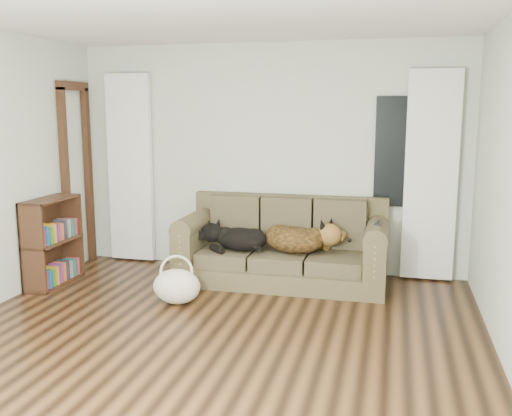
% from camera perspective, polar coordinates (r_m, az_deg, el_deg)
% --- Properties ---
extents(floor, '(5.00, 5.00, 0.00)m').
position_cam_1_polar(floor, '(4.56, -5.85, -14.27)').
color(floor, black).
rests_on(floor, ground).
extents(ceiling, '(5.00, 5.00, 0.00)m').
position_cam_1_polar(ceiling, '(4.23, -6.51, 19.86)').
color(ceiling, white).
rests_on(ceiling, ground).
extents(wall_back, '(4.50, 0.04, 2.60)m').
position_cam_1_polar(wall_back, '(6.59, 1.25, 5.00)').
color(wall_back, '#ACBDA2').
rests_on(wall_back, ground).
extents(curtain_left, '(0.55, 0.08, 2.25)m').
position_cam_1_polar(curtain_left, '(7.10, -12.45, 3.90)').
color(curtain_left, white).
rests_on(curtain_left, ground).
extents(curtain_right, '(0.55, 0.08, 2.25)m').
position_cam_1_polar(curtain_right, '(6.38, 17.08, 3.05)').
color(curtain_right, white).
rests_on(curtain_right, ground).
extents(window_pane, '(0.50, 0.03, 1.20)m').
position_cam_1_polar(window_pane, '(6.40, 14.03, 5.45)').
color(window_pane, black).
rests_on(window_pane, wall_back).
extents(door_casing, '(0.07, 0.60, 2.10)m').
position_cam_1_polar(door_casing, '(7.02, -17.42, 2.80)').
color(door_casing, black).
rests_on(door_casing, ground).
extents(sofa, '(2.21, 0.96, 0.91)m').
position_cam_1_polar(sofa, '(6.16, 2.64, -3.37)').
color(sofa, '#3F3B21').
rests_on(sofa, floor).
extents(dog_black_lab, '(0.69, 0.57, 0.25)m').
position_cam_1_polar(dog_black_lab, '(6.19, -1.82, -3.03)').
color(dog_black_lab, black).
rests_on(dog_black_lab, sofa).
extents(dog_shepherd, '(0.80, 0.67, 0.30)m').
position_cam_1_polar(dog_shepherd, '(6.10, 4.24, -3.14)').
color(dog_shepherd, black).
rests_on(dog_shepherd, sofa).
extents(tv_remote, '(0.08, 0.20, 0.02)m').
position_cam_1_polar(tv_remote, '(5.86, 12.11, -1.48)').
color(tv_remote, black).
rests_on(tv_remote, sofa).
extents(tote_bag, '(0.49, 0.39, 0.34)m').
position_cam_1_polar(tote_bag, '(5.61, -7.93, -7.87)').
color(tote_bag, beige).
rests_on(tote_bag, floor).
extents(bookshelf, '(0.36, 0.78, 0.94)m').
position_cam_1_polar(bookshelf, '(6.44, -19.69, -2.90)').
color(bookshelf, black).
rests_on(bookshelf, floor).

